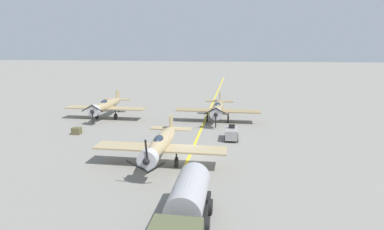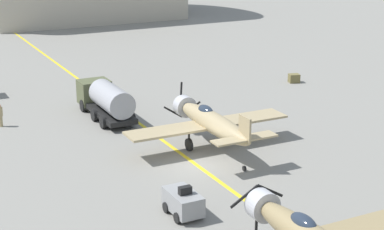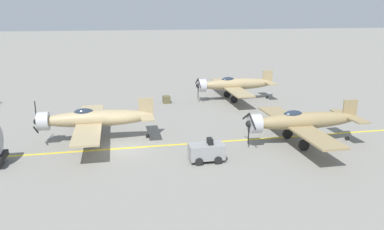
{
  "view_description": "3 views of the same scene",
  "coord_description": "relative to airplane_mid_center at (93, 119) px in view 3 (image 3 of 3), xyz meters",
  "views": [
    {
      "loc": [
        -4.34,
        27.61,
        10.58
      ],
      "look_at": [
        0.28,
        -3.75,
        3.36
      ],
      "focal_mm": 28.0,
      "sensor_mm": 36.0,
      "label": 1
    },
    {
      "loc": [
        -18.01,
        -34.63,
        15.74
      ],
      "look_at": [
        0.24,
        1.28,
        3.09
      ],
      "focal_mm": 60.0,
      "sensor_mm": 36.0,
      "label": 2
    },
    {
      "loc": [
        -29.43,
        0.25,
        10.89
      ],
      "look_at": [
        1.35,
        -6.03,
        2.15
      ],
      "focal_mm": 35.0,
      "sensor_mm": 36.0,
      "label": 3
    }
  ],
  "objects": [
    {
      "name": "taxiway_stripe",
      "position": [
        -2.25,
        -2.38,
        -2.01
      ],
      "size": [
        0.3,
        160.0,
        0.01
      ],
      "primitive_type": "cube",
      "color": "yellow",
      "rests_on": "ground"
    },
    {
      "name": "ground_plane",
      "position": [
        -2.25,
        -2.38,
        -2.01
      ],
      "size": [
        400.0,
        400.0,
        0.0
      ],
      "primitive_type": "plane",
      "color": "gray"
    },
    {
      "name": "tow_tractor",
      "position": [
        -6.27,
        -8.42,
        -1.22
      ],
      "size": [
        1.57,
        2.6,
        1.79
      ],
      "color": "gray",
      "rests_on": "ground"
    },
    {
      "name": "airplane_mid_center",
      "position": [
        0.0,
        0.0,
        0.0
      ],
      "size": [
        12.0,
        9.98,
        3.8
      ],
      "rotation": [
        0.0,
        0.0,
        0.0
      ],
      "color": "tan",
      "rests_on": "ground"
    },
    {
      "name": "airplane_near_center",
      "position": [
        -4.15,
        -17.02,
        0.0
      ],
      "size": [
        12.0,
        9.98,
        3.65
      ],
      "rotation": [
        0.0,
        0.0,
        -0.28
      ],
      "color": "#927E55",
      "rests_on": "ground"
    },
    {
      "name": "airplane_near_right",
      "position": [
        12.53,
        -16.45,
        0.0
      ],
      "size": [
        12.0,
        9.98,
        3.65
      ],
      "rotation": [
        0.0,
        0.0,
        0.29
      ],
      "color": "tan",
      "rests_on": "ground"
    },
    {
      "name": "supply_crate_mid_lane",
      "position": [
        12.77,
        -8.0,
        -1.58
      ],
      "size": [
        1.04,
        0.87,
        0.86
      ],
      "primitive_type": "cube",
      "rotation": [
        0.0,
        0.0,
        0.02
      ],
      "color": "brown",
      "rests_on": "ground"
    }
  ]
}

